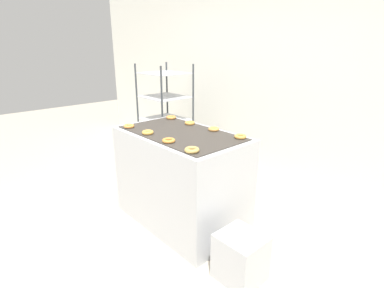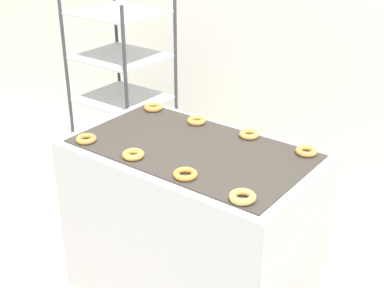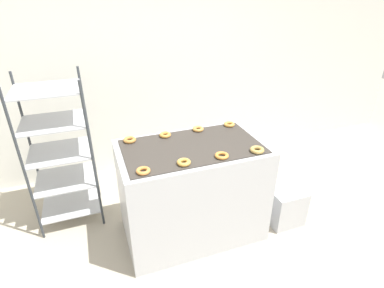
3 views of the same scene
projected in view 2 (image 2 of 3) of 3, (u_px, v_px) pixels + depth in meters
name	position (u px, v px, depth m)	size (l,w,h in m)	color
wall_back	(322.00, 15.00, 3.65)	(8.00, 0.05, 2.80)	silver
fryer_machine	(192.00, 226.00, 2.97)	(1.31, 0.77, 0.97)	#B7BABF
baking_rack_cart	(123.00, 98.00, 3.94)	(0.60, 0.55, 1.54)	#33383D
donut_near_left	(86.00, 139.00, 2.82)	(0.11, 0.11, 0.03)	#D1843D
donut_near_midleft	(133.00, 155.00, 2.65)	(0.11, 0.11, 0.03)	gold
donut_near_midright	(185.00, 174.00, 2.48)	(0.12, 0.12, 0.03)	#D08638
donut_near_right	(243.00, 197.00, 2.29)	(0.12, 0.12, 0.03)	tan
donut_far_left	(153.00, 107.00, 3.23)	(0.11, 0.11, 0.03)	#C5823C
donut_far_midleft	(197.00, 121.00, 3.04)	(0.11, 0.11, 0.03)	gold
donut_far_midright	(249.00, 134.00, 2.87)	(0.11, 0.11, 0.03)	#D09246
donut_far_right	(306.00, 151.00, 2.69)	(0.11, 0.11, 0.03)	gold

